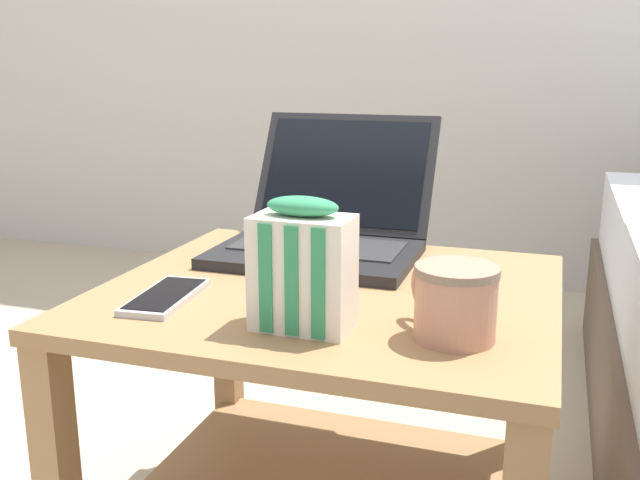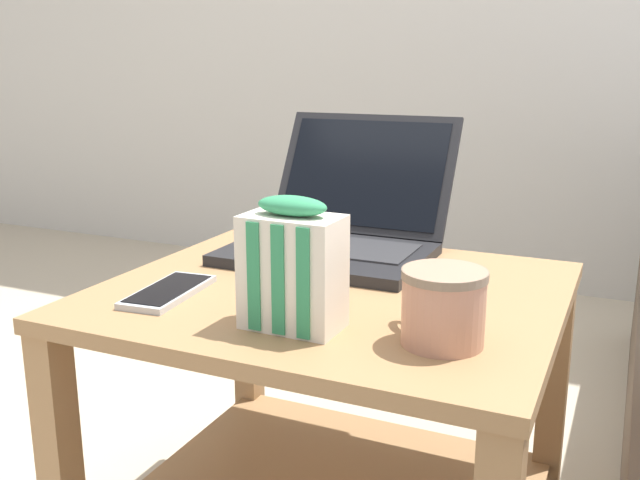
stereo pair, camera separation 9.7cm
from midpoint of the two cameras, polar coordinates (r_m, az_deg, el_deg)
The scene contains 5 objects.
bedside_table at distance 1.09m, azimuth 3.54°, elevation -12.11°, with size 0.64×0.57×0.47m.
laptop at distance 1.21m, azimuth 3.89°, elevation 1.13°, with size 0.33×0.35×0.22m.
mug_front_left at distance 0.83m, azimuth 13.06°, elevation -4.92°, with size 0.12×0.11×0.09m.
snack_bag at distance 0.85m, azimuth 1.02°, elevation -2.28°, with size 0.12×0.08×0.16m.
cell_phone at distance 1.00m, azimuth -9.35°, elevation -4.13°, with size 0.08×0.16×0.01m.
Camera 2 is at (0.39, -0.90, 0.78)m, focal length 40.00 mm.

